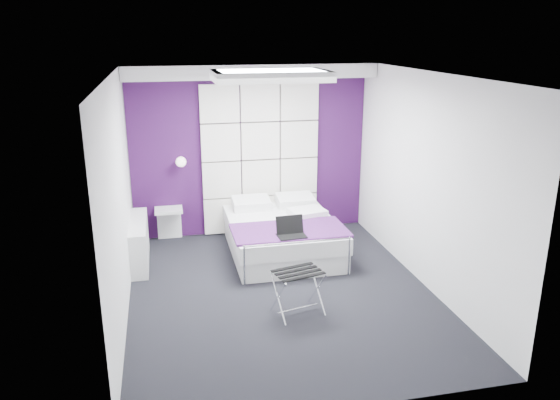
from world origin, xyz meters
name	(u,v)px	position (x,y,z in m)	size (l,w,h in m)	color
floor	(281,293)	(0.00, 0.00, 0.00)	(4.40, 4.40, 0.00)	black
ceiling	(281,74)	(0.00, 0.00, 2.60)	(4.40, 4.40, 0.00)	white
wall_back	(250,151)	(0.00, 2.20, 1.30)	(3.60, 3.60, 0.00)	white
wall_left	(119,200)	(-1.80, 0.00, 1.30)	(4.40, 4.40, 0.00)	white
wall_right	(426,181)	(1.80, 0.00, 1.30)	(4.40, 4.40, 0.00)	white
accent_wall	(250,151)	(0.00, 2.19, 1.30)	(3.58, 0.02, 2.58)	#330E3F
soffit	(252,71)	(0.00, 1.95, 2.50)	(3.58, 0.50, 0.20)	silver
headboard	(260,159)	(0.15, 2.14, 1.17)	(1.80, 0.08, 2.30)	white
skylight	(270,75)	(0.00, 0.60, 2.55)	(1.36, 0.86, 0.12)	white
wall_lamp	(181,161)	(-1.05, 2.06, 1.22)	(0.15, 0.15, 0.15)	white
radiator	(139,242)	(-1.69, 1.30, 0.30)	(0.22, 1.20, 0.60)	silver
bed	(282,235)	(0.28, 1.22, 0.27)	(1.52, 1.83, 0.65)	silver
nightstand	(169,210)	(-1.27, 2.02, 0.49)	(0.40, 0.31, 0.04)	silver
luggage_rack	(298,292)	(0.07, -0.52, 0.25)	(0.52, 0.38, 0.51)	silver
laptop	(291,231)	(0.25, 0.56, 0.58)	(0.36, 0.26, 0.26)	black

